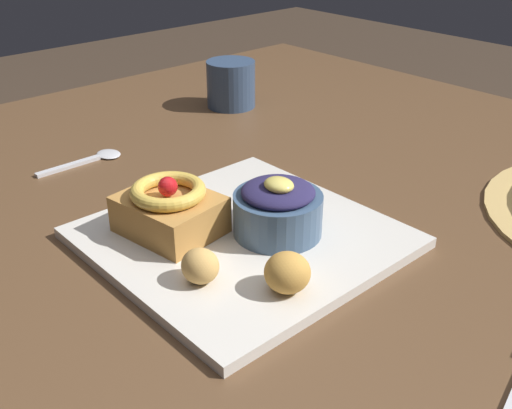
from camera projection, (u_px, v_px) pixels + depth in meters
name	position (u px, v px, depth m)	size (l,w,h in m)	color
dining_table	(349.00, 266.00, 0.78)	(1.37, 1.09, 0.73)	brown
front_plate	(242.00, 238.00, 0.67)	(0.30, 0.30, 0.01)	silver
cake_slice	(169.00, 209.00, 0.65)	(0.12, 0.10, 0.06)	#B77F3D
berry_ramekin	(278.00, 209.00, 0.65)	(0.10, 0.10, 0.07)	#3D5675
fritter_front	(200.00, 266.00, 0.57)	(0.04, 0.04, 0.03)	tan
fritter_middle	(287.00, 272.00, 0.56)	(0.04, 0.04, 0.04)	gold
spoon	(92.00, 159.00, 0.87)	(0.04, 0.13, 0.00)	silver
coffee_mug	(231.00, 84.00, 1.06)	(0.08, 0.08, 0.08)	#334766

